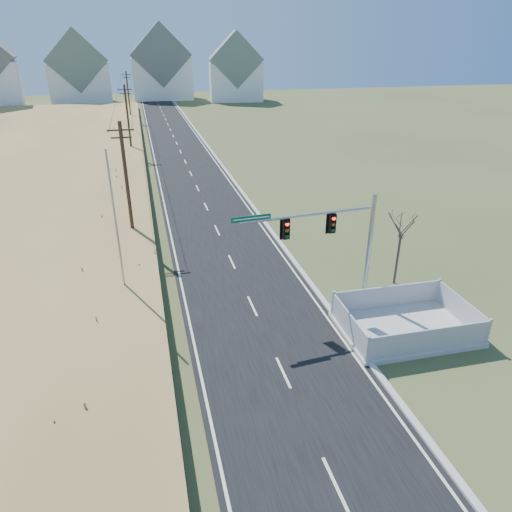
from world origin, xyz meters
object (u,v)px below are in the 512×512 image
at_px(traffic_signal_mast, 341,241).
at_px(flagpole, 119,247).
at_px(bare_tree, 402,224).
at_px(fence_enclosure, 405,326).
at_px(open_sign, 389,303).

bearing_deg(traffic_signal_mast, flagpole, 160.47).
relative_size(traffic_signal_mast, bare_tree, 1.65).
bearing_deg(fence_enclosure, open_sign, 82.24).
bearing_deg(traffic_signal_mast, open_sign, -24.14).
distance_m(fence_enclosure, flagpole, 15.92).
relative_size(traffic_signal_mast, fence_enclosure, 1.20).
relative_size(open_sign, flagpole, 0.07).
distance_m(traffic_signal_mast, open_sign, 4.81).
relative_size(fence_enclosure, flagpole, 0.76).
xyz_separation_m(traffic_signal_mast, fence_enclosure, (2.51, -3.28, -3.78)).
height_order(fence_enclosure, open_sign, fence_enclosure).
relative_size(open_sign, bare_tree, 0.13).
bearing_deg(fence_enclosure, flagpole, 156.62).
xyz_separation_m(open_sign, bare_tree, (1.84, 2.67, 3.66)).
xyz_separation_m(flagpole, bare_tree, (16.37, -1.52, 0.42)).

